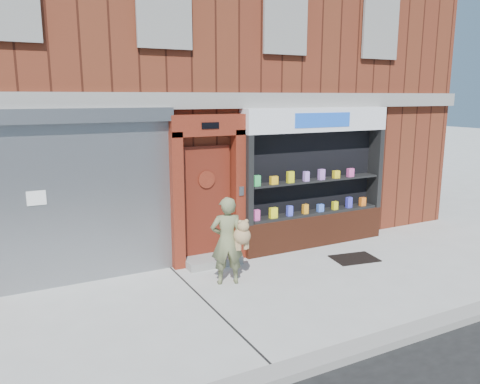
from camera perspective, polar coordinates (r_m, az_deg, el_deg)
ground at (r=8.26m, az=6.43°, el=-11.52°), size 80.00×80.00×0.00m
curb at (r=6.74m, az=17.12°, el=-17.02°), size 60.00×0.30×0.12m
building at (r=13.02m, az=-8.49°, el=14.85°), size 12.00×8.16×8.00m
shutter_bay at (r=8.44m, az=-18.26°, el=0.68°), size 3.10×0.30×3.04m
red_door_bay at (r=9.05m, az=-3.91°, el=0.26°), size 1.52×0.58×2.90m
pharmacy_bay at (r=10.26m, az=9.08°, el=1.01°), size 3.50×0.41×3.00m
woman at (r=8.14m, az=-1.39°, el=-5.87°), size 0.72×0.52×1.55m
doormat at (r=9.83m, az=13.77°, el=-7.87°), size 0.97×0.75×0.02m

